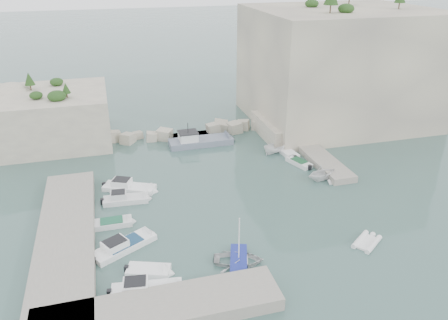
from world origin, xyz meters
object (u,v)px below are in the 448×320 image
object	(u,v)px
motorboat_b	(126,202)
motorboat_c	(112,225)
tender_east_b	(299,164)
rowboat	(239,263)
tender_east_a	(321,179)
motorboat_a	(130,190)
motorboat_d	(125,248)
work_boat	(201,144)
tender_east_d	(277,152)
inflatable_dinghy	(366,244)
motorboat_f	(147,293)
motorboat_e	(149,273)
tender_east_c	(286,153)

from	to	relation	value
motorboat_b	motorboat_c	bearing A→B (deg)	-106.92
motorboat_b	tender_east_b	world-z (taller)	motorboat_b
motorboat_b	motorboat_c	size ratio (longest dim) A/B	1.21
rowboat	tender_east_a	world-z (taller)	tender_east_a
motorboat_a	motorboat_c	distance (m)	7.15
motorboat_d	tender_east_a	bearing A→B (deg)	-11.21
work_boat	tender_east_d	bearing A→B (deg)	-30.84
tender_east_d	motorboat_b	bearing A→B (deg)	93.12
motorboat_a	work_boat	size ratio (longest dim) A/B	0.66
motorboat_d	inflatable_dinghy	size ratio (longest dim) A/B	1.96
tender_east_b	tender_east_a	bearing A→B (deg)	171.31
motorboat_a	motorboat_f	bearing A→B (deg)	-64.33
motorboat_e	inflatable_dinghy	size ratio (longest dim) A/B	1.18
motorboat_b	motorboat_c	world-z (taller)	motorboat_b
motorboat_f	tender_east_d	xyz separation A→B (m)	(19.84, 22.53, 0.00)
tender_east_a	tender_east_c	distance (m)	8.12
inflatable_dinghy	tender_east_c	bearing A→B (deg)	51.81
tender_east_d	work_boat	distance (m)	10.69
motorboat_b	motorboat_d	xyz separation A→B (m)	(-0.72, -8.36, 0.00)
rowboat	tender_east_a	size ratio (longest dim) A/B	1.13
motorboat_f	tender_east_c	bearing A→B (deg)	53.97
motorboat_f	work_boat	size ratio (longest dim) A/B	0.62
work_boat	motorboat_c	bearing A→B (deg)	-127.01
tender_east_d	tender_east_c	bearing A→B (deg)	-140.45
motorboat_d	work_boat	bearing A→B (deg)	32.10
motorboat_d	motorboat_e	world-z (taller)	motorboat_d
inflatable_dinghy	motorboat_c	bearing A→B (deg)	121.51
motorboat_e	motorboat_f	bearing A→B (deg)	-79.68
motorboat_d	inflatable_dinghy	xyz separation A→B (m)	(21.43, -5.16, 0.00)
inflatable_dinghy	tender_east_d	bearing A→B (deg)	54.77
motorboat_a	tender_east_d	world-z (taller)	tender_east_d
motorboat_d	motorboat_c	bearing A→B (deg)	73.71
motorboat_e	tender_east_c	world-z (taller)	same
motorboat_b	tender_east_b	xyz separation A→B (m)	(21.72, 3.58, 0.00)
motorboat_c	tender_east_b	bearing A→B (deg)	19.00
motorboat_b	tender_east_a	bearing A→B (deg)	1.84
motorboat_b	motorboat_f	distance (m)	14.70
work_boat	motorboat_a	bearing A→B (deg)	-135.57
motorboat_e	tender_east_b	xyz separation A→B (m)	(20.72, 15.94, 0.00)
motorboat_e	inflatable_dinghy	xyz separation A→B (m)	(19.72, -1.16, 0.00)
motorboat_d	rowboat	size ratio (longest dim) A/B	1.51
motorboat_c	motorboat_f	world-z (taller)	motorboat_f
motorboat_b	rowboat	size ratio (longest dim) A/B	1.20
rowboat	inflatable_dinghy	size ratio (longest dim) A/B	1.30
motorboat_b	inflatable_dinghy	size ratio (longest dim) A/B	1.57
motorboat_a	motorboat_c	world-z (taller)	motorboat_a
motorboat_c	tender_east_c	world-z (taller)	same
tender_east_b	work_boat	distance (m)	14.26
rowboat	inflatable_dinghy	distance (m)	12.12
rowboat	work_boat	xyz separation A→B (m)	(2.60, 26.23, 0.00)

